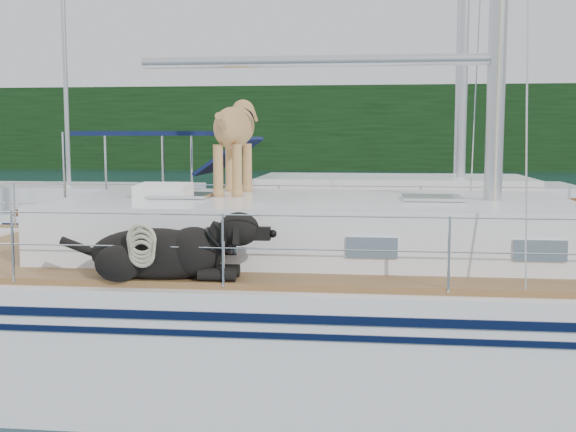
# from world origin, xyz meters

# --- Properties ---
(ground) EXTENTS (120.00, 120.00, 0.00)m
(ground) POSITION_xyz_m (0.00, 0.00, 0.00)
(ground) COLOR black
(ground) RESTS_ON ground
(tree_line) EXTENTS (90.00, 3.00, 6.00)m
(tree_line) POSITION_xyz_m (0.00, 45.00, 3.00)
(tree_line) COLOR black
(tree_line) RESTS_ON ground
(shore_bank) EXTENTS (92.00, 1.00, 1.20)m
(shore_bank) POSITION_xyz_m (0.00, 46.20, 0.60)
(shore_bank) COLOR #595147
(shore_bank) RESTS_ON ground
(main_sailboat) EXTENTS (12.00, 3.80, 14.01)m
(main_sailboat) POSITION_xyz_m (0.09, -0.00, 0.69)
(main_sailboat) COLOR white
(main_sailboat) RESTS_ON ground
(neighbor_sailboat) EXTENTS (11.00, 3.50, 13.30)m
(neighbor_sailboat) POSITION_xyz_m (0.67, 5.79, 0.63)
(neighbor_sailboat) COLOR white
(neighbor_sailboat) RESTS_ON ground
(bg_boat_west) EXTENTS (8.00, 3.00, 11.65)m
(bg_boat_west) POSITION_xyz_m (-8.00, 14.00, 0.45)
(bg_boat_west) COLOR white
(bg_boat_west) RESTS_ON ground
(bg_boat_center) EXTENTS (7.20, 3.00, 11.65)m
(bg_boat_center) POSITION_xyz_m (4.00, 16.00, 0.45)
(bg_boat_center) COLOR white
(bg_boat_center) RESTS_ON ground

